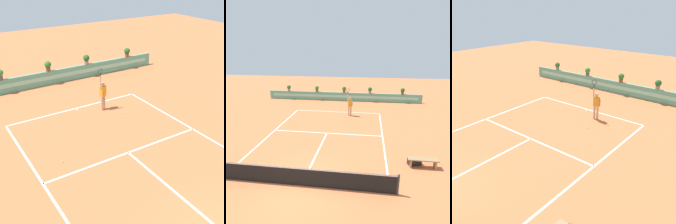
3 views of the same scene
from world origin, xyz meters
The scene contains 14 objects.
ground_plane centered at (0.00, 6.00, 0.00)m, with size 60.00×60.00×0.00m, color #C66B3D.
court_lines centered at (0.00, 6.72, 0.00)m, with size 8.32×11.94×0.01m.
net centered at (0.00, 0.00, 0.51)m, with size 8.92×0.10×1.00m.
back_wall_barrier centered at (0.00, 16.39, 0.50)m, with size 18.00×0.21×1.00m.
bench_courtside centered at (6.02, 2.49, 0.38)m, with size 1.60×0.44×0.51m.
gear_bag centered at (5.63, 2.70, 0.18)m, with size 0.70×0.36×0.36m, color black.
tennis_player centered at (1.31, 10.89, 1.05)m, with size 0.60×0.32×2.58m.
tennis_ball_near_baseline centered at (-2.88, 7.33, 0.03)m, with size 0.07×0.07×0.07m, color #CCE033.
tennis_ball_mid_court centered at (1.71, 9.47, 0.03)m, with size 0.07×0.07×0.07m, color #CCE033.
potted_plant_far_right centered at (6.79, 16.39, 1.41)m, with size 0.48×0.48×0.72m.
potted_plant_centre centered at (0.14, 16.39, 1.41)m, with size 0.48×0.48×0.72m.
potted_plant_right centered at (3.14, 16.39, 1.41)m, with size 0.48×0.48×0.72m.
potted_plant_left centered at (-3.12, 16.39, 1.41)m, with size 0.48×0.48×0.72m.
potted_plant_far_left centered at (-6.60, 16.39, 1.41)m, with size 0.48×0.48×0.72m.
Camera 2 is at (2.95, -8.33, 6.32)m, focal length 34.61 mm.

